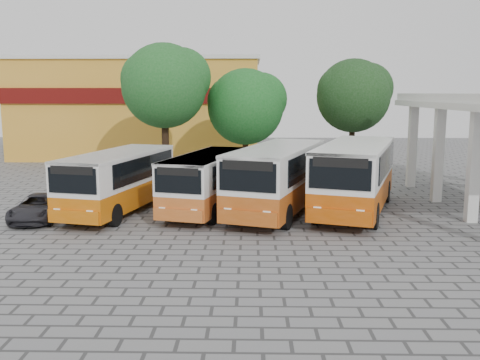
{
  "coord_description": "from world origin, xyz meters",
  "views": [
    {
      "loc": [
        -1.53,
        -20.52,
        5.43
      ],
      "look_at": [
        -2.0,
        3.49,
        1.5
      ],
      "focal_mm": 40.0,
      "sensor_mm": 36.0,
      "label": 1
    }
  ],
  "objects_px": {
    "bus_far_left": "(119,178)",
    "bus_centre_right": "(278,175)",
    "bus_centre_left": "(209,179)",
    "parked_car": "(39,207)",
    "bus_far_right": "(356,173)"
  },
  "relations": [
    {
      "from": "bus_far_right",
      "to": "parked_car",
      "type": "xyz_separation_m",
      "value": [
        -13.91,
        -1.76,
        -1.29
      ]
    },
    {
      "from": "bus_centre_left",
      "to": "parked_car",
      "type": "xyz_separation_m",
      "value": [
        -7.2,
        -1.85,
        -0.99
      ]
    },
    {
      "from": "parked_car",
      "to": "bus_far_left",
      "type": "bearing_deg",
      "value": 22.37
    },
    {
      "from": "bus_far_left",
      "to": "bus_centre_right",
      "type": "bearing_deg",
      "value": 12.76
    },
    {
      "from": "bus_far_right",
      "to": "parked_car",
      "type": "height_order",
      "value": "bus_far_right"
    },
    {
      "from": "bus_centre_right",
      "to": "bus_centre_left",
      "type": "bearing_deg",
      "value": -167.84
    },
    {
      "from": "bus_far_left",
      "to": "bus_centre_left",
      "type": "distance_m",
      "value": 4.09
    },
    {
      "from": "bus_centre_left",
      "to": "parked_car",
      "type": "relative_size",
      "value": 1.98
    },
    {
      "from": "bus_centre_right",
      "to": "bus_far_right",
      "type": "distance_m",
      "value": 3.55
    },
    {
      "from": "bus_far_left",
      "to": "bus_centre_left",
      "type": "xyz_separation_m",
      "value": [
        4.08,
        0.31,
        -0.07
      ]
    },
    {
      "from": "bus_centre_left",
      "to": "bus_centre_right",
      "type": "bearing_deg",
      "value": 8.34
    },
    {
      "from": "bus_far_right",
      "to": "parked_car",
      "type": "relative_size",
      "value": 2.39
    },
    {
      "from": "bus_far_left",
      "to": "bus_centre_right",
      "type": "distance_m",
      "value": 7.24
    },
    {
      "from": "bus_centre_right",
      "to": "parked_car",
      "type": "height_order",
      "value": "bus_centre_right"
    },
    {
      "from": "bus_far_right",
      "to": "parked_car",
      "type": "distance_m",
      "value": 14.08
    }
  ]
}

